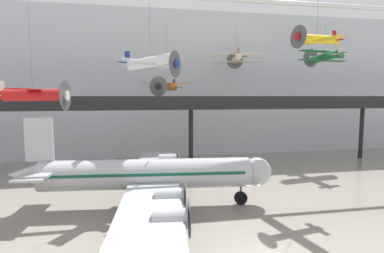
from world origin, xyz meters
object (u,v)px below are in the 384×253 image
(suspended_plane_red_highwing, at_px, (33,95))
(suspended_plane_orange_highwing, at_px, (167,86))
(airliner_silver_main, at_px, (146,175))
(suspended_plane_green_biplane, at_px, (324,57))
(suspended_plane_cream_biplane, at_px, (237,58))
(suspended_plane_white_twin, at_px, (150,62))
(suspended_plane_yellow_lowwing, at_px, (317,39))

(suspended_plane_red_highwing, height_order, suspended_plane_orange_highwing, suspended_plane_orange_highwing)
(airliner_silver_main, xyz_separation_m, suspended_plane_red_highwing, (-11.30, 4.79, 7.75))
(suspended_plane_green_biplane, bearing_deg, suspended_plane_cream_biplane, 66.93)
(suspended_plane_red_highwing, height_order, suspended_plane_white_twin, suspended_plane_white_twin)
(suspended_plane_cream_biplane, bearing_deg, suspended_plane_yellow_lowwing, -157.17)
(suspended_plane_red_highwing, xyz_separation_m, suspended_plane_green_biplane, (39.63, 9.79, 5.95))
(suspended_plane_green_biplane, bearing_deg, suspended_plane_white_twin, 101.49)
(suspended_plane_white_twin, height_order, suspended_plane_green_biplane, suspended_plane_green_biplane)
(airliner_silver_main, bearing_deg, suspended_plane_cream_biplane, 55.40)
(suspended_plane_yellow_lowwing, relative_size, suspended_plane_white_twin, 0.72)
(suspended_plane_red_highwing, distance_m, suspended_plane_white_twin, 12.56)
(suspended_plane_cream_biplane, bearing_deg, suspended_plane_orange_highwing, 101.67)
(suspended_plane_white_twin, distance_m, suspended_plane_green_biplane, 29.42)
(suspended_plane_yellow_lowwing, distance_m, suspended_plane_orange_highwing, 22.98)
(suspended_plane_white_twin, bearing_deg, suspended_plane_red_highwing, -148.79)
(suspended_plane_white_twin, xyz_separation_m, suspended_plane_green_biplane, (27.58, 9.95, 2.45))
(suspended_plane_green_biplane, bearing_deg, suspended_plane_yellow_lowwing, 135.07)
(airliner_silver_main, bearing_deg, suspended_plane_orange_highwing, 83.39)
(airliner_silver_main, xyz_separation_m, suspended_plane_white_twin, (0.76, 4.63, 11.25))
(airliner_silver_main, relative_size, suspended_plane_orange_highwing, 2.58)
(suspended_plane_red_highwing, height_order, suspended_plane_green_biplane, suspended_plane_green_biplane)
(suspended_plane_cream_biplane, relative_size, suspended_plane_yellow_lowwing, 1.17)
(suspended_plane_cream_biplane, xyz_separation_m, suspended_plane_white_twin, (-14.36, -13.42, -2.35))
(suspended_plane_yellow_lowwing, bearing_deg, airliner_silver_main, -9.01)
(suspended_plane_white_twin, bearing_deg, suspended_plane_green_biplane, 51.82)
(suspended_plane_red_highwing, relative_size, suspended_plane_orange_highwing, 1.13)
(suspended_plane_white_twin, bearing_deg, airliner_silver_main, -67.36)
(suspended_plane_red_highwing, bearing_deg, suspended_plane_cream_biplane, 35.06)
(airliner_silver_main, relative_size, suspended_plane_red_highwing, 2.29)
(suspended_plane_cream_biplane, relative_size, suspended_plane_green_biplane, 0.94)
(suspended_plane_orange_highwing, bearing_deg, suspended_plane_cream_biplane, 118.50)
(suspended_plane_red_highwing, xyz_separation_m, suspended_plane_orange_highwing, (15.18, 13.50, 1.34))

